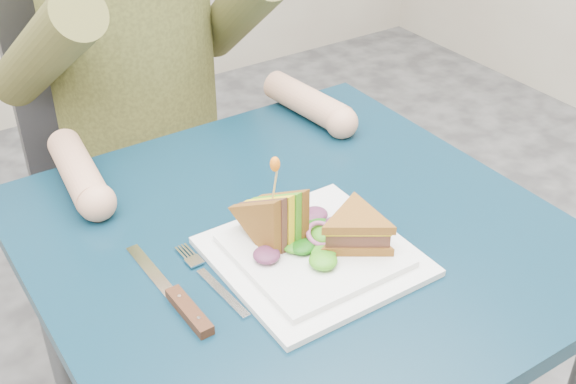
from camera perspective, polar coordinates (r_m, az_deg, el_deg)
table at (r=1.13m, az=0.69°, el=-6.39°), size 0.75×0.75×0.73m
chair at (r=1.70m, az=-12.40°, el=3.41°), size 0.42×0.40×0.93m
diner at (r=1.45m, az=-12.44°, el=14.38°), size 0.54×0.59×0.74m
plate at (r=1.02m, az=2.02°, el=-4.93°), size 0.26×0.26×0.02m
sandwich_flat at (r=1.01m, az=5.44°, el=-2.97°), size 0.16×0.16×0.05m
sandwich_upright at (r=1.01m, az=-0.98°, el=-2.25°), size 0.08×0.13×0.13m
fork at (r=0.99m, az=-6.01°, el=-7.02°), size 0.02×0.18×0.01m
knife at (r=0.96m, az=-8.39°, el=-8.69°), size 0.03×0.22×0.02m
toothpick at (r=0.97m, az=-1.02°, el=0.81°), size 0.01×0.01×0.06m
toothpick_frill at (r=0.96m, az=-1.03°, el=2.22°), size 0.01×0.01×0.02m
lettuce_spill at (r=1.02m, az=1.95°, el=-3.60°), size 0.15×0.13×0.02m
onion_ring at (r=1.01m, az=2.58°, el=-3.33°), size 0.04×0.04×0.02m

